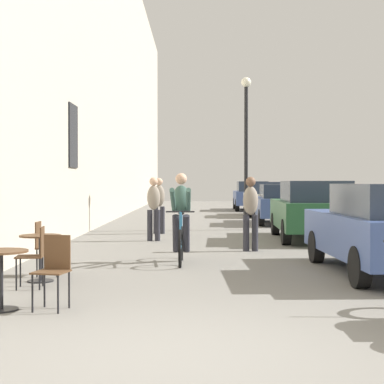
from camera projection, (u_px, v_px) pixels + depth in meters
The scene contains 16 objects.
ground_plane at pixel (184, 353), 5.49m from camera, with size 88.00×88.00×0.00m, color slate.
building_facade_left at pixel (83, 27), 19.40m from camera, with size 0.54×68.00×12.89m.
cafe_table_near at pixel (1, 267), 7.33m from camera, with size 0.64×0.64×0.72m.
cafe_chair_near_toward_street at pixel (54, 266), 7.40m from camera, with size 0.45×0.45×0.89m.
cafe_table_mid at pixel (40, 248), 9.45m from camera, with size 0.64×0.64×0.72m.
cafe_chair_mid_toward_street at pixel (45, 244), 10.02m from camera, with size 0.38×0.38×0.89m.
cafe_chair_mid_toward_wall at pixel (35, 253), 8.85m from camera, with size 0.42×0.42×0.89m.
cyclist_on_bicycle at pixel (181, 220), 11.68m from camera, with size 0.52×1.76×1.74m.
pedestrian_near at pixel (251, 209), 13.59m from camera, with size 0.37×0.28×1.66m.
pedestrian_mid at pixel (154, 205), 15.97m from camera, with size 0.36×0.26×1.66m.
pedestrian_far at pixel (159, 202), 18.21m from camera, with size 0.35×0.25×1.66m.
street_lamp at pixel (246, 133), 19.65m from camera, with size 0.32×0.32×4.90m.
parked_car_second at pixel (312, 209), 16.23m from camera, with size 2.00×4.47×1.57m.
parked_car_third at pixel (280, 203), 22.51m from camera, with size 1.86×4.16×1.46m.
parked_car_fourth at pixel (266, 198), 27.70m from camera, with size 1.95×4.40×1.55m.
parked_car_fifth at pixel (251, 195), 33.38m from camera, with size 1.96×4.48×1.58m.
Camera 1 is at (0.10, -5.47, 1.54)m, focal length 57.33 mm.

